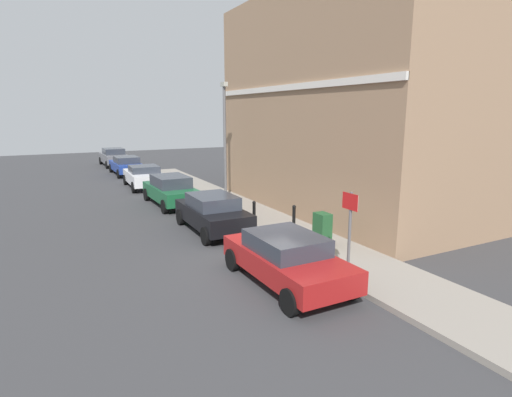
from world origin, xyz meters
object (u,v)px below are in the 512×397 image
(bollard_near_cabinet, at_px, (294,218))
(lamppost, at_px, (225,137))
(car_blue, at_px, (126,165))
(car_grey, at_px, (114,157))
(car_white, at_px, (144,176))
(car_black, at_px, (213,212))
(car_green, at_px, (171,190))
(utility_cabinet, at_px, (322,232))
(car_red, at_px, (286,258))
(street_sign, at_px, (350,221))
(bollard_far_kerb, at_px, (254,213))

(bollard_near_cabinet, xyz_separation_m, lamppost, (-0.09, 6.08, 2.60))
(car_blue, xyz_separation_m, car_grey, (0.01, 5.70, 0.07))
(car_white, bearing_deg, car_black, -177.20)
(car_green, relative_size, car_blue, 0.98)
(car_black, relative_size, bollard_near_cabinet, 3.92)
(car_green, relative_size, utility_cabinet, 3.77)
(car_grey, bearing_deg, lamppost, -173.62)
(car_red, height_order, utility_cabinet, car_red)
(car_green, bearing_deg, car_black, -179.98)
(car_grey, bearing_deg, car_red, 178.88)
(utility_cabinet, bearing_deg, lamppost, 89.89)
(car_white, bearing_deg, car_grey, 1.39)
(bollard_near_cabinet, height_order, street_sign, street_sign)
(car_blue, distance_m, bollard_far_kerb, 17.48)
(car_white, height_order, car_grey, car_grey)
(utility_cabinet, bearing_deg, car_white, 99.74)
(car_green, height_order, street_sign, street_sign)
(bollard_near_cabinet, bearing_deg, car_green, 109.05)
(car_grey, bearing_deg, bollard_far_kerb, -177.38)
(car_black, bearing_deg, lamppost, -29.08)
(car_red, distance_m, car_white, 16.20)
(car_white, relative_size, street_sign, 1.81)
(car_white, relative_size, bollard_far_kerb, 4.01)
(car_red, relative_size, street_sign, 1.82)
(car_blue, xyz_separation_m, bollard_far_kerb, (1.58, -17.41, -0.00))
(bollard_far_kerb, height_order, lamppost, lamppost)
(car_black, distance_m, utility_cabinet, 4.49)
(car_black, xyz_separation_m, bollard_near_cabinet, (2.38, -2.01, -0.05))
(car_white, bearing_deg, bollard_near_cabinet, -166.79)
(car_green, xyz_separation_m, bollard_near_cabinet, (2.50, -7.25, -0.06))
(bollard_far_kerb, height_order, street_sign, street_sign)
(bollard_far_kerb, bearing_deg, street_sign, -89.23)
(car_grey, bearing_deg, street_sign, -177.97)
(car_white, bearing_deg, bollard_far_kerb, -170.25)
(utility_cabinet, height_order, bollard_near_cabinet, utility_cabinet)
(car_red, distance_m, street_sign, 1.93)
(bollard_far_kerb, bearing_deg, car_black, 152.93)
(car_grey, height_order, bollard_far_kerb, car_grey)
(car_red, height_order, car_blue, car_red)
(bollard_near_cabinet, bearing_deg, street_sign, -102.39)
(car_grey, bearing_deg, car_white, 178.47)
(car_black, distance_m, car_white, 10.70)
(car_black, xyz_separation_m, utility_cabinet, (2.28, -3.86, -0.07))
(car_red, height_order, car_black, car_black)
(lamppost, bearing_deg, street_sign, -94.58)
(car_black, distance_m, lamppost, 5.33)
(bollard_near_cabinet, relative_size, street_sign, 0.45)
(car_white, relative_size, car_blue, 0.94)
(street_sign, relative_size, lamppost, 0.40)
(car_red, bearing_deg, car_blue, -0.32)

